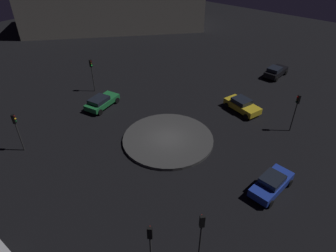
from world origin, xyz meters
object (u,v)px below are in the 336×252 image
(car_blue, at_px, (272,183))
(traffic_light_north, at_px, (92,69))
(car_black, at_px, (276,71))
(traffic_light_southeast, at_px, (296,106))
(traffic_light_southwest, at_px, (150,240))
(car_yellow, at_px, (242,105))
(traffic_light_northwest, at_px, (16,125))
(store_building, at_px, (113,6))
(traffic_light_southwest_near, at_px, (201,230))
(car_green, at_px, (101,102))

(car_blue, relative_size, traffic_light_north, 1.04)
(car_blue, height_order, car_black, car_blue)
(car_blue, height_order, traffic_light_southeast, traffic_light_southeast)
(car_blue, xyz_separation_m, traffic_light_southwest, (-11.11, 3.04, 2.08))
(car_yellow, bearing_deg, car_black, 110.18)
(traffic_light_northwest, relative_size, store_building, 0.12)
(car_black, xyz_separation_m, traffic_light_southwest_near, (-30.12, -7.68, 2.35))
(traffic_light_north, bearing_deg, traffic_light_southwest_near, -15.84)
(car_green, xyz_separation_m, traffic_light_southwest_near, (-8.64, -20.06, 2.39))
(car_yellow, bearing_deg, store_building, 176.04)
(car_blue, bearing_deg, store_building, -111.69)
(car_yellow, xyz_separation_m, traffic_light_north, (-7.89, 17.15, 2.30))
(car_blue, distance_m, traffic_light_north, 25.20)
(car_black, relative_size, traffic_light_southwest, 1.07)
(car_green, relative_size, traffic_light_northwest, 1.14)
(store_building, bearing_deg, traffic_light_southwest_near, 95.28)
(traffic_light_north, distance_m, store_building, 29.21)
(traffic_light_southwest_near, distance_m, store_building, 54.36)
(traffic_light_southwest, bearing_deg, car_green, 23.43)
(car_green, xyz_separation_m, car_yellow, (9.96, -13.22, 0.01))
(traffic_light_southwest_near, bearing_deg, traffic_light_southwest, 90.23)
(traffic_light_southeast, xyz_separation_m, traffic_light_southwest, (-20.54, 1.06, -0.16))
(car_yellow, relative_size, traffic_light_southwest_near, 1.05)
(car_yellow, bearing_deg, traffic_light_northwest, -106.20)
(traffic_light_southwest, bearing_deg, store_building, 15.26)
(car_green, distance_m, car_black, 24.79)
(car_blue, relative_size, traffic_light_southwest_near, 1.02)
(car_blue, relative_size, traffic_light_northwest, 1.11)
(traffic_light_southwest, bearing_deg, traffic_light_southwest_near, -76.65)
(traffic_light_north, height_order, store_building, store_building)
(traffic_light_southeast, height_order, traffic_light_southwest_near, traffic_light_southwest_near)
(store_building, bearing_deg, car_yellow, 111.45)
(car_black, height_order, car_yellow, car_black)
(car_yellow, bearing_deg, car_blue, -35.13)
(traffic_light_southeast, xyz_separation_m, traffic_light_southwest_near, (-18.25, -0.95, 0.12))
(car_black, height_order, traffic_light_southwest, traffic_light_southwest)
(traffic_light_southwest, xyz_separation_m, traffic_light_north, (13.00, 21.98, 0.20))
(car_black, bearing_deg, car_green, 152.37)
(traffic_light_northwest, bearing_deg, traffic_light_north, 64.07)
(car_green, bearing_deg, traffic_light_north, 51.73)
(traffic_light_southeast, bearing_deg, traffic_light_northwest, -0.58)
(store_building, bearing_deg, traffic_light_southeast, 113.59)
(car_black, height_order, traffic_light_southwest_near, traffic_light_southwest_near)
(car_black, bearing_deg, store_building, 89.25)
(car_blue, distance_m, traffic_light_northwest, 23.05)
(car_yellow, xyz_separation_m, traffic_light_southeast, (-0.35, -5.89, 2.25))
(car_black, distance_m, traffic_light_northwest, 33.79)
(car_black, relative_size, store_building, 0.12)
(car_yellow, distance_m, traffic_light_northwest, 23.81)
(traffic_light_southwest_near, bearing_deg, car_black, -34.19)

